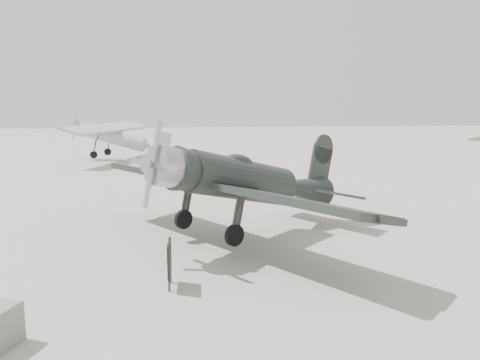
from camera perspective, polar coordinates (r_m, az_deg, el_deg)
The scene contains 4 objects.
ground at distance 19.56m, azimuth -0.41°, elevation -5.45°, with size 160.00×160.00×0.00m, color #A59E92.
lowwing_monoplane at distance 17.10m, azimuth 1.06°, elevation -0.21°, with size 10.31×11.50×4.08m.
highwing_monoplane at distance 42.68m, azimuth -14.74°, elevation 5.38°, with size 9.15×12.67×3.62m.
sign_board at distance 13.05m, azimuth -8.61°, elevation -9.52°, with size 0.10×0.92×1.33m.
Camera 1 is at (-2.21, -18.78, 5.00)m, focal length 35.00 mm.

